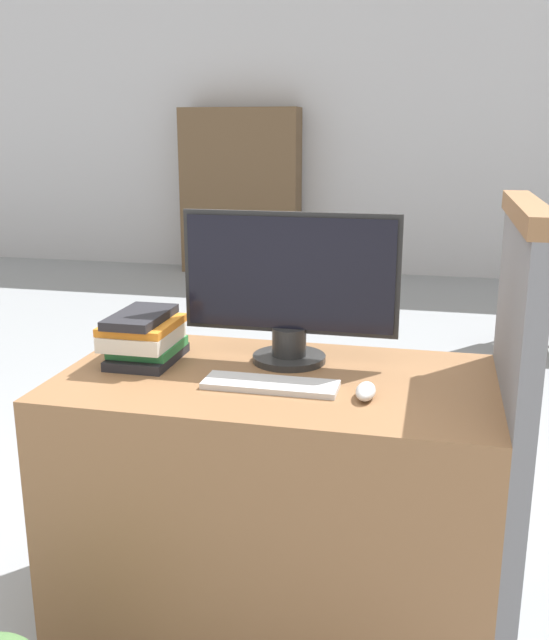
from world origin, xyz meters
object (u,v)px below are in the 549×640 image
Objects in this scene: mouse at (366,391)px; far_chair at (546,275)px; monitor at (290,288)px; keyboard at (271,385)px; book_stack at (144,337)px.

mouse is 3.38m from far_chair.
keyboard is (-0.00, -0.23, -0.22)m from monitor.
keyboard is at bearing -154.10° from far_chair.
monitor is 0.31m from keyboard.
mouse is 0.42× the size of book_stack.
keyboard is at bearing -17.97° from book_stack.
keyboard is 3.31× the size of mouse.
far_chair reaches higher than mouse.
monitor reaches higher than book_stack.
far_chair reaches higher than keyboard.
mouse is at bearing -4.89° from keyboard.
far_chair is (1.55, 3.10, -0.35)m from book_stack.
keyboard is 0.42× the size of far_chair.
monitor is 0.73× the size of far_chair.
book_stack reaches higher than far_chair.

